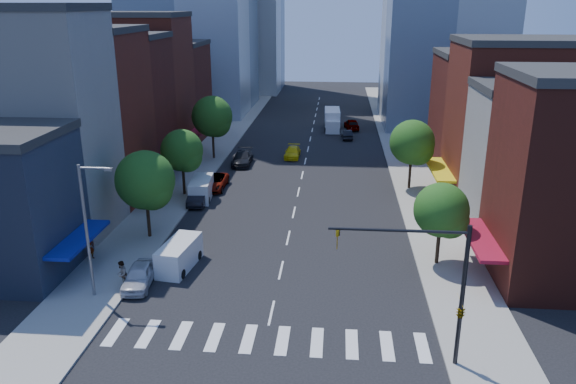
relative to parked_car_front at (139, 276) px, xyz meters
name	(u,v)px	position (x,y,z in m)	size (l,w,h in m)	color
ground	(271,313)	(9.50, -2.79, -0.76)	(220.00, 220.00, 0.00)	black
sidewalk_left	(213,150)	(-3.00, 37.21, -0.68)	(5.00, 120.00, 0.15)	gray
sidewalk_right	(404,155)	(22.00, 37.21, -0.68)	(5.00, 120.00, 0.15)	gray
crosswalk	(265,340)	(9.50, -5.79, -0.75)	(19.00, 3.00, 0.01)	silver
bldg_left_1	(32,127)	(-11.50, 9.21, 8.24)	(12.00, 8.00, 18.00)	beige
bldg_left_2	(79,119)	(-11.50, 17.71, 7.24)	(12.00, 9.00, 16.00)	maroon
bldg_left_3	(113,108)	(-11.50, 26.21, 6.74)	(12.00, 8.00, 15.00)	#4D1B13
bldg_left_4	(139,88)	(-11.50, 34.71, 7.74)	(12.00, 9.00, 17.00)	maroon
bldg_left_5	(163,93)	(-11.50, 44.21, 5.74)	(12.00, 10.00, 13.00)	#4D1B13
bldg_right_1	(547,165)	(30.50, 12.21, 5.24)	(12.00, 8.00, 12.00)	beige
bldg_right_2	(517,124)	(30.50, 21.21, 6.74)	(12.00, 10.00, 15.00)	maroon
bldg_right_3	(489,115)	(30.50, 31.21, 5.74)	(12.00, 10.00, 13.00)	#4D1B13
traffic_signal	(451,297)	(19.44, -7.29, 3.40)	(7.24, 2.24, 8.00)	black
streetlight	(88,223)	(-2.31, -1.79, 4.52)	(2.25, 0.25, 9.00)	slate
tree_left_near	(147,182)	(-1.85, 8.14, 4.11)	(4.80, 4.80, 7.30)	black
tree_left_mid	(183,152)	(-1.85, 19.14, 3.77)	(4.20, 4.20, 6.65)	black
tree_left_far	(213,118)	(-1.85, 33.14, 4.45)	(5.00, 5.00, 7.75)	black
tree_right_near	(443,212)	(21.15, 5.14, 3.43)	(4.00, 4.00, 6.20)	black
tree_right_far	(414,144)	(21.15, 23.14, 4.11)	(4.60, 4.60, 7.20)	black
parked_car_front	(139,276)	(0.00, 0.00, 0.00)	(1.79, 4.45, 1.52)	silver
parked_car_second	(198,195)	(0.00, 17.05, 0.03)	(1.67, 4.80, 1.58)	black
parked_car_third	(214,182)	(0.56, 21.52, -0.02)	(2.44, 5.30, 1.47)	#999999
parked_car_rear	(242,158)	(2.00, 31.08, 0.03)	(2.20, 5.41, 1.57)	black
cargo_van_near	(179,256)	(1.98, 2.88, 0.24)	(2.49, 4.94, 2.02)	silver
cargo_van_far	(201,189)	(0.01, 18.23, 0.25)	(2.37, 4.95, 2.04)	silver
taxi	(292,152)	(7.77, 34.84, -0.10)	(1.84, 4.54, 1.32)	yellow
traffic_car_oncoming	(347,134)	(14.70, 45.74, -0.10)	(1.39, 3.99, 1.32)	black
traffic_car_far	(352,124)	(15.53, 52.13, 0.07)	(1.94, 4.83, 1.65)	#999999
box_truck	(332,120)	(12.52, 51.90, 0.67)	(2.54, 7.57, 3.02)	white
pedestrian_near	(90,248)	(-5.00, 3.54, 0.30)	(0.66, 0.43, 1.81)	#999999
pedestrian_far	(122,274)	(-1.00, -0.55, 0.34)	(0.92, 0.72, 1.90)	#999999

